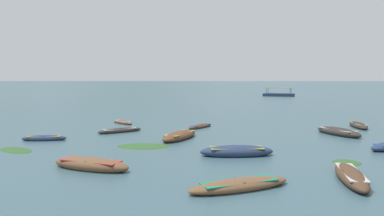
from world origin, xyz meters
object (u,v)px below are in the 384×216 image
Objects in this scene: rowboat_7 at (200,126)px; rowboat_1 at (338,132)px; rowboat_6 at (120,130)px; rowboat_8 at (91,165)px; ferry_0 at (279,95)px; rowboat_5 at (123,122)px; rowboat_3 at (358,125)px; rowboat_0 at (180,136)px; rowboat_10 at (240,185)px; rowboat_9 at (237,152)px; rowboat_2 at (351,176)px; rowboat_11 at (44,138)px.

rowboat_1 is at bearing -14.62° from rowboat_7.
rowboat_8 is (2.24, -11.66, 0.07)m from rowboat_6.
rowboat_8 is at bearing -104.95° from ferry_0.
rowboat_6 is at bearing -75.21° from rowboat_5.
rowboat_0 is at bearing -153.45° from rowboat_3.
rowboat_6 is at bearing 100.89° from rowboat_8.
ferry_0 reaches higher than rowboat_10.
rowboat_0 is 1.40× the size of rowboat_7.
ferry_0 reaches higher than rowboat_8.
rowboat_10 is at bearing -60.90° from rowboat_5.
rowboat_5 is at bearing -112.16° from ferry_0.
rowboat_0 reaches higher than rowboat_7.
ferry_0 is (20.43, 76.50, 0.23)m from rowboat_8.
ferry_0 is (13.21, 78.92, 0.29)m from rowboat_10.
rowboat_7 is 0.40× the size of ferry_0.
rowboat_9 is (10.98, -13.47, 0.10)m from rowboat_5.
rowboat_8 is 79.18m from ferry_0.
ferry_0 is (24.14, 59.29, 0.32)m from rowboat_5.
rowboat_0 is 6.04m from rowboat_6.
rowboat_6 reaches higher than rowboat_5.
rowboat_2 reaches higher than rowboat_5.
rowboat_9 reaches higher than rowboat_8.
rowboat_7 is (-7.84, 15.85, -0.06)m from rowboat_2.
rowboat_0 is 17.54m from rowboat_3.
rowboat_7 is at bearing -173.14° from rowboat_3.
rowboat_7 is 17.77m from rowboat_10.
rowboat_2 is 0.98× the size of rowboat_10.
rowboat_10 is 1.39× the size of rowboat_11.
rowboat_2 is at bearing -23.51° from rowboat_11.
rowboat_0 is at bearing 9.64° from rowboat_11.
rowboat_2 is 6.60m from rowboat_9.
rowboat_1 reaches higher than rowboat_7.
rowboat_6 is 1.04× the size of rowboat_7.
rowboat_3 is 59.67m from ferry_0.
rowboat_8 is (3.71, -17.21, 0.09)m from rowboat_5.
rowboat_8 reaches higher than rowboat_6.
rowboat_0 is 1.09× the size of rowboat_3.
rowboat_10 is 16.89m from rowboat_11.
rowboat_10 is (-8.39, -14.56, -0.06)m from rowboat_1.
rowboat_7 is at bearing 35.58° from rowboat_11.
rowboat_7 is at bearing 99.56° from rowboat_10.
rowboat_3 is 21.74m from rowboat_6.
rowboat_0 reaches higher than rowboat_5.
rowboat_1 is 19.77m from rowboat_8.
rowboat_9 is (4.09, -5.27, 0.01)m from rowboat_0.
ferry_0 reaches higher than rowboat_1.
ferry_0 is at bearing 83.85° from rowboat_2.
rowboat_5 is 0.34× the size of ferry_0.
rowboat_6 is at bearing 139.15° from rowboat_2.
rowboat_11 is at bearing 144.59° from rowboat_10.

